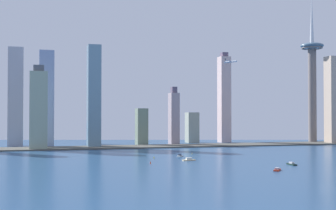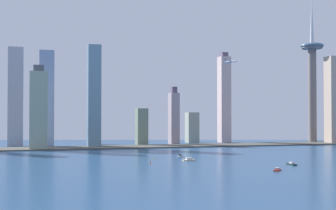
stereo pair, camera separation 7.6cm
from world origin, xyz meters
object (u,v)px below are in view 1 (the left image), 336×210
Objects in this scene: skyscraper_0 at (16,97)px; boat_0 at (277,170)px; skyscraper_6 at (47,99)px; channel_buoy_1 at (154,157)px; skyscraper_4 at (224,99)px; skyscraper_7 at (332,100)px; skyscraper_1 at (174,118)px; skyscraper_10 at (142,127)px; skyscraper_2 at (94,129)px; channel_buoy_2 at (150,162)px; boat_2 at (180,156)px; boat_4 at (292,164)px; skyscraper_5 at (192,127)px; boat_3 at (189,160)px; airplane at (231,62)px; channel_buoy_0 at (192,153)px; skyscraper_9 at (38,109)px; observation_tower at (312,72)px; skyscraper_8 at (94,96)px.

boat_0 is (258.15, -441.87, -84.93)m from skyscraper_0.
skyscraper_6 is 288.46m from channel_buoy_1.
skyscraper_4 reaches higher than skyscraper_7.
channel_buoy_1 is (174.80, -286.39, -84.61)m from skyscraper_0.
skyscraper_1 is 1.60× the size of skyscraper_10.
skyscraper_2 is 359.23m from channel_buoy_2.
skyscraper_7 is at bearing -9.41° from skyscraper_0.
boat_2 is 39.94m from channel_buoy_1.
skyscraper_7 reaches higher than boat_4.
boat_3 is at bearing -109.80° from skyscraper_5.
skyscraper_7 is 11.45× the size of boat_0.
airplane is (113.62, -134.23, 105.77)m from skyscraper_10.
boat_0 is 4.96× the size of channel_buoy_2.
skyscraper_1 is 0.59× the size of skyscraper_4.
skyscraper_2 is at bearing 112.47° from channel_buoy_0.
skyscraper_9 is 45.38× the size of channel_buoy_2.
boat_0 is 8.62× the size of channel_buoy_0.
skyscraper_10 is (-177.11, -40.07, -53.48)m from skyscraper_4.
observation_tower is 1.69× the size of skyscraper_0.
airplane is at bearing 177.01° from boat_4.
skyscraper_7 is at bearing -64.59° from observation_tower.
skyscraper_2 is 28.62× the size of channel_buoy_2.
channel_buoy_0 is (-57.12, 162.89, -0.31)m from boat_4.
observation_tower is 17.18× the size of boat_3.
skyscraper_9 reaches higher than skyscraper_1.
skyscraper_4 is (255.27, -9.97, 59.04)m from skyscraper_2.
skyscraper_0 is 225.54m from skyscraper_10.
skyscraper_0 reaches higher than skyscraper_9.
skyscraper_8 is at bearing -169.26° from skyscraper_1.
skyscraper_8 is 12.80× the size of boat_2.
skyscraper_1 is at bearing 14.13° from skyscraper_9.
skyscraper_4 is at bearing -178.17° from boat_2.
boat_3 is (-121.20, -336.72, -28.16)m from skyscraper_5.
skyscraper_2 reaches higher than boat_3.
boat_3 reaches higher than boat_0.
skyscraper_7 is 367.84m from channel_buoy_0.
skyscraper_6 reaches higher than airplane.
channel_buoy_2 is (-143.09, 56.15, 0.30)m from boat_4.
channel_buoy_1 is at bearing -53.56° from skyscraper_9.
skyscraper_2 is 114.55m from skyscraper_6.
skyscraper_4 is at bearing -2.24° from skyscraper_2.
observation_tower is 13.05× the size of airplane.
skyscraper_5 reaches higher than channel_buoy_0.
channel_buoy_1 is (-395.68, -191.82, -80.98)m from skyscraper_7.
boat_4 is (-271.63, -306.37, -81.20)m from skyscraper_7.
boat_4 is (82.80, -363.95, -31.72)m from skyscraper_10.
airplane is at bearing 36.64° from channel_buoy_1.
skyscraper_6 is 2.48× the size of skyscraper_10.
skyscraper_10 is at bearing 176.45° from observation_tower.
observation_tower is 435.69m from skyscraper_2.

